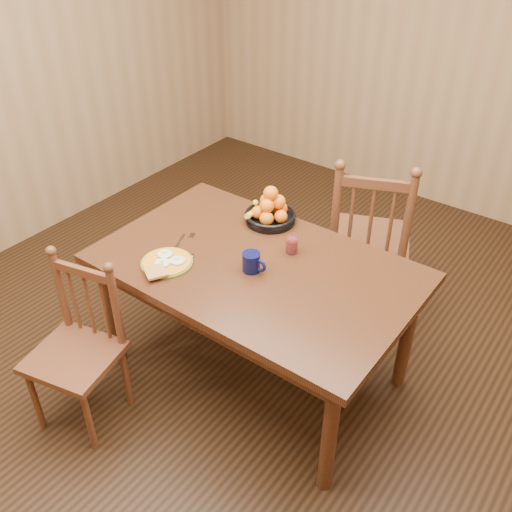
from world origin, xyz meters
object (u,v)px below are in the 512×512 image
Objects in this scene: coffee_mug at (252,262)px; breakfast_plate at (166,262)px; dining_table at (256,278)px; chair_near at (78,349)px; chair_far at (368,239)px; fruit_bowl at (270,211)px.

breakfast_plate is at bearing -150.06° from coffee_mug.
dining_table is 0.95m from chair_near.
chair_far is 1.20× the size of chair_near.
chair_near is 3.08× the size of fruit_bowl.
dining_table is 1.49× the size of chair_far.
fruit_bowl reaches higher than coffee_mug.
dining_table is 5.22× the size of breakfast_plate.
chair_near is (-0.54, -0.76, -0.23)m from dining_table.
chair_far is (0.21, 0.87, -0.14)m from dining_table.
chair_far reaches higher than dining_table.
fruit_bowl reaches higher than chair_near.
fruit_bowl is (-0.39, -0.49, 0.29)m from chair_far.
fruit_bowl is (0.17, 0.65, 0.05)m from breakfast_plate.
dining_table is 0.45m from fruit_bowl.
dining_table is 1.79× the size of chair_near.
chair_near is 2.92× the size of breakfast_plate.
coffee_mug reaches higher than breakfast_plate.
breakfast_plate is at bearing 56.98° from chair_near.
chair_far reaches higher than breakfast_plate.
coffee_mug is 0.46× the size of fruit_bowl.
chair_near reaches higher than dining_table.
dining_table is 0.15m from coffee_mug.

